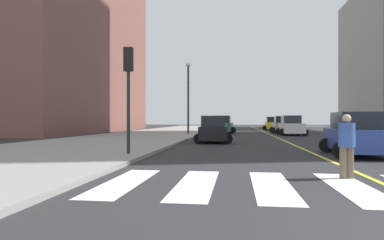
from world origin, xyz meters
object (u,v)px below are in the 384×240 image
Objects in this scene: fire_hydrant at (372,131)px; car_blue_third at (356,135)px; pedestrian_crossing at (347,143)px; street_lamp at (188,92)px; car_silver_sixth at (283,125)px; car_black_fifth at (213,130)px; car_green_second at (223,125)px; car_yellow_fourth at (273,124)px; traffic_light_far_corner at (129,79)px; car_white_nearest at (291,126)px.

car_blue_third is at bearing -112.44° from fire_hydrant.
street_lamp is at bearing -82.76° from pedestrian_crossing.
car_silver_sixth is at bearing -88.39° from car_blue_third.
car_blue_third reaches higher than fire_hydrant.
street_lamp reaches higher than pedestrian_crossing.
car_blue_third is 10.30m from car_black_fifth.
pedestrian_crossing reaches higher than fire_hydrant.
car_green_second is 1.02× the size of car_yellow_fourth.
car_silver_sixth is 1.02× the size of traffic_light_far_corner.
pedestrian_crossing is 1.92× the size of fire_hydrant.
car_silver_sixth is 13.12m from street_lamp.
pedestrian_crossing is (7.41, -4.38, -2.36)m from traffic_light_far_corner.
car_green_second reaches higher than car_silver_sixth.
pedestrian_crossing is at bearing 71.73° from car_blue_third.
car_blue_third is 2.54× the size of pedestrian_crossing.
car_white_nearest is at bearing 91.82° from car_silver_sixth.
car_silver_sixth is at bearing -104.74° from pedestrian_crossing.
fire_hydrant is (5.97, -10.83, -0.36)m from car_silver_sixth.
car_black_fifth reaches higher than pedestrian_crossing.
car_green_second is at bearing 83.46° from traffic_light_far_corner.
street_lamp is at bearing -59.23° from car_blue_third.
car_silver_sixth is at bearing -89.41° from car_white_nearest.
car_green_second is 14.74m from car_yellow_fourth.
traffic_light_far_corner is (-2.93, -9.57, 2.44)m from car_black_fifth.
car_blue_third is at bearing -51.44° from car_black_fifth.
street_lamp reaches higher than car_black_fifth.
car_white_nearest is 8.01m from car_green_second.
car_silver_sixth reaches higher than fire_hydrant.
car_green_second is at bearing 87.29° from car_black_fifth.
car_yellow_fourth is at bearing -103.57° from pedestrian_crossing.
car_silver_sixth is (6.99, 18.02, 0.08)m from car_black_fifth.
car_green_second is (-7.10, 3.71, 0.02)m from car_white_nearest.
car_green_second is at bearing 62.76° from car_yellow_fourth.
street_lamp is (-10.25, -7.41, 3.47)m from car_silver_sixth.
car_black_fifth is (-7.11, -12.33, -0.08)m from car_white_nearest.
traffic_light_far_corner is at bearing 64.74° from car_white_nearest.
car_white_nearest is 16.70m from car_yellow_fourth.
car_yellow_fourth reaches higher than car_silver_sixth.
street_lamp reaches higher than traffic_light_far_corner.
car_yellow_fourth is 21.35m from street_lamp.
fire_hydrant is at bearing 106.25° from car_yellow_fourth.
car_green_second is 1.03× the size of car_silver_sixth.
car_yellow_fourth is at bearing -90.14° from car_white_nearest.
car_green_second is 7.22m from street_lamp.
car_green_second reaches higher than car_white_nearest.
car_white_nearest is 1.04× the size of car_blue_third.
car_white_nearest reaches higher than car_blue_third.
fire_hydrant is at bearing 26.34° from car_black_fifth.
car_white_nearest reaches higher than pedestrian_crossing.
car_black_fifth reaches higher than fire_hydrant.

